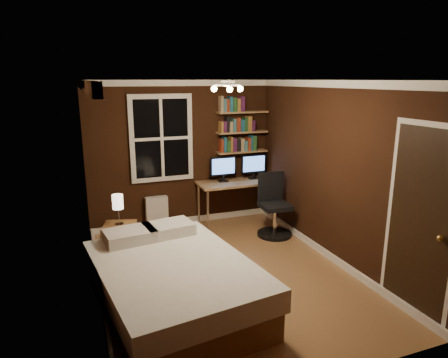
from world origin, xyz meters
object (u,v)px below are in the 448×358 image
object	(u,v)px
monitor_right	(254,167)
office_chair	(274,212)
bedside_lamp	(118,210)
monitor_left	(223,169)
nightstand	(120,243)
radiator	(157,213)
bed	(174,284)
desk	(243,184)
desk_lamp	(282,167)

from	to	relation	value
monitor_right	office_chair	bearing A→B (deg)	-90.42
bedside_lamp	monitor_left	world-z (taller)	monitor_left
monitor_right	nightstand	bearing A→B (deg)	-158.77
monitor_right	radiator	bearing A→B (deg)	175.61
bedside_lamp	radiator	size ratio (longest dim) A/B	0.77
bed	monitor_right	xyz separation A→B (m)	(2.08, 2.43, 0.67)
bed	monitor_left	size ratio (longest dim) A/B	4.96
office_chair	bedside_lamp	bearing A→B (deg)	-172.98
desk	monitor_left	world-z (taller)	monitor_left
radiator	desk_lamp	world-z (taller)	desk_lamp
nightstand	bedside_lamp	xyz separation A→B (m)	(0.00, 0.00, 0.49)
nightstand	radiator	distance (m)	1.33
monitor_right	desk_lamp	bearing A→B (deg)	-21.79
nightstand	desk	world-z (taller)	desk
radiator	office_chair	size ratio (longest dim) A/B	0.55
desk	radiator	bearing A→B (deg)	171.90
monitor_left	office_chair	bearing A→B (deg)	-55.24
monitor_left	nightstand	bearing A→B (deg)	-153.10
nightstand	monitor_right	bearing A→B (deg)	36.95
desk	office_chair	distance (m)	0.85
bed	monitor_right	distance (m)	3.27
monitor_left	desk_lamp	xyz separation A→B (m)	(1.06, -0.19, -0.00)
nightstand	radiator	size ratio (longest dim) A/B	0.97
monitor_left	office_chair	size ratio (longest dim) A/B	0.45
bed	monitor_left	world-z (taller)	monitor_left
monitor_left	monitor_right	size ratio (longest dim) A/B	1.00
radiator	bedside_lamp	bearing A→B (deg)	-123.84
bed	desk	size ratio (longest dim) A/B	1.45
bedside_lamp	office_chair	size ratio (longest dim) A/B	0.42
desk	monitor_right	bearing A→B (deg)	18.17
radiator	monitor_right	size ratio (longest dim) A/B	1.20
desk_lamp	office_chair	xyz separation A→B (m)	(-0.48, -0.64, -0.58)
desk	bed	bearing A→B (deg)	-128.09
bed	bedside_lamp	world-z (taller)	bedside_lamp
radiator	desk	distance (m)	1.58
radiator	monitor_right	xyz separation A→B (m)	(1.75, -0.13, 0.70)
office_chair	bed	bearing A→B (deg)	-138.59
radiator	desk_lamp	size ratio (longest dim) A/B	1.28
desk_lamp	nightstand	bearing A→B (deg)	-165.33
monitor_left	monitor_right	xyz separation A→B (m)	(0.58, 0.00, 0.00)
desk	monitor_right	size ratio (longest dim) A/B	3.42
bedside_lamp	desk_lamp	distance (m)	3.08
desk	monitor_left	size ratio (longest dim) A/B	3.42
radiator	desk_lamp	bearing A→B (deg)	-8.30
bedside_lamp	desk	distance (m)	2.42
bed	nightstand	world-z (taller)	bed
radiator	desk_lamp	xyz separation A→B (m)	(2.23, -0.33, 0.70)
nightstand	monitor_left	size ratio (longest dim) A/B	1.17
desk_lamp	bedside_lamp	bearing A→B (deg)	-165.33
bed	desk_lamp	distance (m)	3.47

